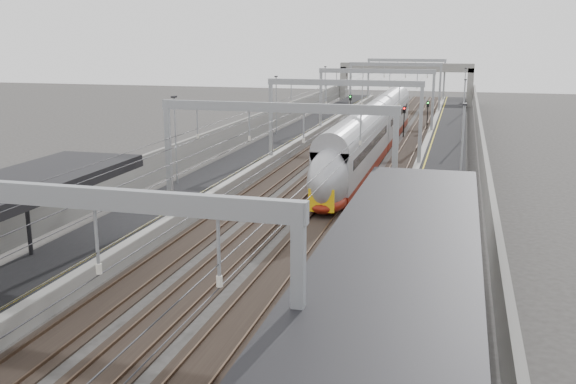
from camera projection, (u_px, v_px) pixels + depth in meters
The scene contains 12 objects.
platform_left at pixel (263, 154), 58.91m from camera, with size 4.00×120.00×1.00m, color black.
platform_right at pixel (441, 163), 54.84m from camera, with size 4.00×120.00×1.00m, color black.
tracks at pixel (349, 164), 56.98m from camera, with size 11.40×140.00×0.20m.
overhead_line at pixel (362, 89), 61.77m from camera, with size 13.00×140.00×6.60m.
canopy_right at pixel (384, 304), 14.33m from camera, with size 4.40×30.00×4.24m.
overbridge at pixel (406, 73), 107.37m from camera, with size 22.00×2.20×6.90m.
wall_left at pixel (230, 141), 59.47m from camera, with size 0.30×120.00×3.20m, color gray.
wall_right at pixel (481, 152), 53.76m from camera, with size 0.30×120.00×3.20m, color gray.
train at pixel (371, 137), 59.34m from camera, with size 2.57×46.89×4.07m.
signal_green at pixel (350, 103), 86.66m from camera, with size 0.32×0.32×3.48m.
signal_red_near at pixel (404, 116), 72.13m from camera, with size 0.32×0.32×3.48m.
signal_red_far at pixel (428, 110), 78.34m from camera, with size 0.32×0.32×3.48m.
Camera 1 is at (9.45, -10.46, 10.87)m, focal length 40.00 mm.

